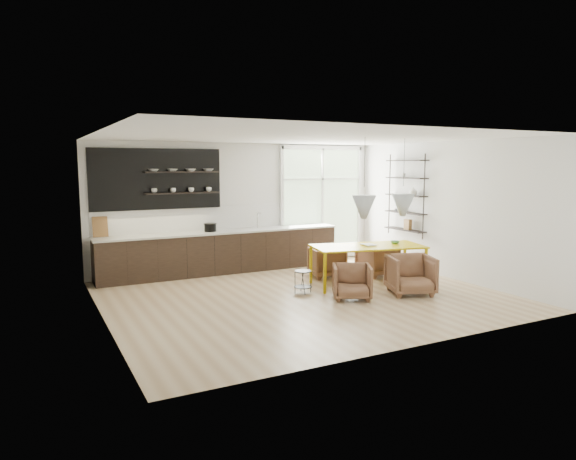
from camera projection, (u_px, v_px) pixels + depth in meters
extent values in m
cube|color=tan|center=(304.00, 296.00, 9.48)|extent=(7.00, 6.00, 0.01)
cube|color=silver|center=(242.00, 206.00, 11.94)|extent=(7.00, 0.02, 2.90)
cube|color=silver|center=(101.00, 229.00, 7.70)|extent=(0.02, 6.00, 2.90)
cube|color=silver|center=(448.00, 210.00, 10.89)|extent=(0.02, 6.00, 2.90)
cube|color=white|center=(305.00, 137.00, 9.11)|extent=(7.00, 6.00, 0.01)
cube|color=#B2D1A5|center=(321.00, 203.00, 12.89)|extent=(2.20, 0.02, 2.70)
cube|color=silver|center=(322.00, 203.00, 12.86)|extent=(2.30, 0.08, 2.80)
cone|color=silver|center=(364.00, 207.00, 9.26)|extent=(0.44, 0.44, 0.42)
cone|color=silver|center=(403.00, 205.00, 9.67)|extent=(0.44, 0.44, 0.42)
cylinder|color=black|center=(365.00, 162.00, 9.16)|extent=(0.01, 0.01, 0.89)
cylinder|color=black|center=(404.00, 162.00, 9.57)|extent=(0.01, 0.01, 0.89)
cube|color=black|center=(223.00, 252.00, 11.49)|extent=(5.50, 0.65, 0.90)
cube|color=beige|center=(223.00, 232.00, 11.43)|extent=(5.54, 0.69, 0.04)
cube|color=silver|center=(217.00, 218.00, 11.68)|extent=(5.50, 0.02, 0.55)
cube|color=black|center=(157.00, 179.00, 10.93)|extent=(2.80, 0.06, 1.30)
cube|color=black|center=(182.00, 172.00, 11.01)|extent=(1.60, 0.28, 0.03)
cube|color=black|center=(182.00, 193.00, 11.07)|extent=(1.60, 0.28, 0.03)
cube|color=brown|center=(100.00, 227.00, 10.45)|extent=(0.30, 0.10, 0.42)
cylinder|color=silver|center=(258.00, 220.00, 11.91)|extent=(0.02, 0.02, 0.40)
imported|color=white|center=(153.00, 170.00, 10.73)|extent=(0.22, 0.22, 0.05)
imported|color=white|center=(172.00, 170.00, 10.92)|extent=(0.22, 0.22, 0.05)
imported|color=white|center=(191.00, 170.00, 11.10)|extent=(0.22, 0.22, 0.05)
imported|color=white|center=(208.00, 170.00, 11.28)|extent=(0.22, 0.22, 0.05)
imported|color=white|center=(154.00, 191.00, 10.79)|extent=(0.12, 0.12, 0.10)
imported|color=white|center=(173.00, 190.00, 10.97)|extent=(0.12, 0.12, 0.10)
imported|color=white|center=(191.00, 190.00, 11.15)|extent=(0.12, 0.12, 0.10)
imported|color=white|center=(209.00, 189.00, 11.34)|extent=(0.12, 0.12, 0.10)
cylinder|color=black|center=(210.00, 228.00, 11.31)|extent=(0.26, 0.26, 0.16)
cube|color=black|center=(424.00, 197.00, 11.32)|extent=(0.02, 0.02, 1.90)
cube|color=black|center=(389.00, 194.00, 12.38)|extent=(0.02, 0.02, 1.90)
cube|color=black|center=(405.00, 230.00, 11.95)|extent=(0.26, 1.20, 0.02)
cube|color=black|center=(405.00, 213.00, 11.90)|extent=(0.26, 1.20, 0.02)
cube|color=black|center=(406.00, 195.00, 11.85)|extent=(0.26, 1.20, 0.02)
cube|color=black|center=(406.00, 178.00, 11.80)|extent=(0.26, 1.20, 0.03)
cube|color=black|center=(407.00, 160.00, 11.75)|extent=(0.26, 1.20, 0.03)
imported|color=white|center=(413.00, 191.00, 11.62)|extent=(0.18, 0.18, 0.19)
imported|color=#333338|center=(400.00, 210.00, 12.07)|extent=(0.22, 0.22, 0.05)
imported|color=white|center=(404.00, 175.00, 11.88)|extent=(0.10, 0.10, 0.09)
cube|color=brown|center=(408.00, 224.00, 11.85)|extent=(0.10, 0.18, 0.24)
cube|color=#D3B706|center=(368.00, 246.00, 10.24)|extent=(2.37, 1.45, 0.03)
cube|color=#D3B706|center=(325.00, 273.00, 9.60)|extent=(0.06, 0.06, 0.77)
cube|color=#D3B706|center=(311.00, 264.00, 10.46)|extent=(0.06, 0.06, 0.77)
cube|color=#D3B706|center=(426.00, 268.00, 10.13)|extent=(0.06, 0.06, 0.77)
cube|color=#D3B706|center=(405.00, 260.00, 10.98)|extent=(0.06, 0.06, 0.77)
imported|color=brown|center=(327.00, 262.00, 11.06)|extent=(0.83, 0.84, 0.64)
imported|color=brown|center=(377.00, 260.00, 11.20)|extent=(0.73, 0.75, 0.67)
imported|color=brown|center=(352.00, 282.00, 9.25)|extent=(0.92, 0.93, 0.63)
imported|color=brown|center=(411.00, 275.00, 9.58)|extent=(1.03, 1.04, 0.74)
cylinder|color=black|center=(303.00, 271.00, 9.64)|extent=(0.32, 0.32, 0.02)
cylinder|color=black|center=(303.00, 287.00, 9.68)|extent=(0.34, 0.34, 0.01)
cylinder|color=black|center=(311.00, 282.00, 9.67)|extent=(0.01, 0.01, 0.42)
cylinder|color=black|center=(302.00, 280.00, 9.81)|extent=(0.01, 0.01, 0.42)
cylinder|color=black|center=(295.00, 282.00, 9.66)|extent=(0.01, 0.01, 0.42)
cylinder|color=black|center=(304.00, 284.00, 9.52)|extent=(0.01, 0.01, 0.42)
imported|color=white|center=(364.00, 245.00, 10.22)|extent=(0.24, 0.31, 0.03)
imported|color=#508855|center=(395.00, 242.00, 10.47)|extent=(0.25, 0.25, 0.06)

